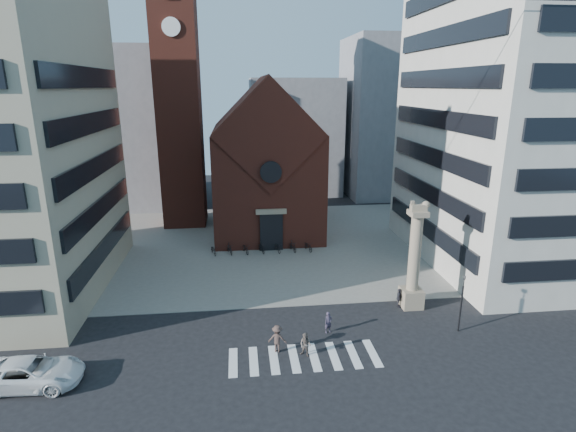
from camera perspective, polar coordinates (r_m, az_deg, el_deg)
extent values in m
plane|color=black|center=(32.84, 0.27, -14.71)|extent=(120.00, 120.00, 0.00)
cube|color=gray|center=(50.01, -2.29, -3.49)|extent=(46.00, 30.00, 0.05)
cube|color=maroon|center=(54.18, -2.84, 4.62)|extent=(12.00, 16.00, 12.00)
cube|color=#56201B|center=(53.70, -2.96, 10.99)|extent=(12.00, 15.40, 12.00)
cube|color=maroon|center=(45.41, -2.28, 10.04)|extent=(11.76, 0.50, 11.76)
cylinder|color=black|center=(45.47, -2.19, 5.59)|extent=(2.20, 0.30, 2.20)
cube|color=black|center=(47.34, -2.13, -2.11)|extent=(2.40, 0.30, 4.00)
cube|color=gray|center=(46.62, -2.15, 0.56)|extent=(3.20, 0.40, 0.50)
cube|color=maroon|center=(56.40, -13.68, 13.87)|extent=(5.00, 5.00, 30.00)
cylinder|color=white|center=(54.13, -14.63, 22.23)|extent=(2.00, 0.20, 2.00)
cube|color=beige|center=(48.43, 28.70, 13.27)|extent=(18.00, 22.00, 32.00)
cube|color=gray|center=(70.23, -20.55, 10.41)|extent=(16.00, 14.00, 22.00)
cube|color=gray|center=(73.99, 0.81, 10.11)|extent=(14.00, 12.00, 18.00)
cube|color=gray|center=(74.57, 13.69, 12.03)|extent=(16.00, 14.00, 24.00)
cube|color=gray|center=(37.38, 15.35, -9.97)|extent=(1.60, 1.60, 1.50)
cylinder|color=gray|center=(35.92, 15.79, -4.58)|extent=(0.90, 0.90, 6.00)
cube|color=gray|center=(34.95, 16.19, 0.33)|extent=(1.30, 1.30, 0.40)
cube|color=gray|center=(34.84, 16.25, 0.97)|extent=(1.20, 0.50, 0.55)
sphere|color=gray|center=(34.99, 17.11, 1.38)|extent=(0.56, 0.56, 0.56)
cube|color=gray|center=(34.56, 15.53, 1.58)|extent=(0.25, 0.15, 0.35)
cylinder|color=black|center=(34.52, 21.07, -10.95)|extent=(0.12, 0.12, 3.50)
imported|color=black|center=(33.63, 21.44, -7.68)|extent=(0.13, 0.16, 0.80)
imported|color=white|center=(31.45, -29.94, -16.89)|extent=(6.01, 2.94, 1.64)
imported|color=#3A3145|center=(32.74, 5.15, -13.30)|extent=(0.67, 0.55, 1.57)
imported|color=#63574F|center=(30.14, 2.24, -16.02)|extent=(0.99, 0.95, 1.61)
imported|color=#26262D|center=(37.02, 13.89, -10.06)|extent=(0.72, 1.00, 1.57)
imported|color=#47352F|center=(30.49, -1.37, -15.30)|extent=(1.34, 0.95, 1.88)
imported|color=black|center=(47.20, -9.43, -4.26)|extent=(1.16, 1.97, 0.98)
imported|color=black|center=(47.12, -7.43, -4.14)|extent=(1.01, 1.88, 1.09)
imported|color=black|center=(47.13, -5.41, -4.14)|extent=(1.16, 1.97, 0.98)
imported|color=black|center=(47.16, -3.40, -4.01)|extent=(1.01, 1.88, 1.09)
imported|color=black|center=(47.28, -1.40, -4.00)|extent=(1.16, 1.97, 0.98)
imported|color=black|center=(47.43, 0.59, -3.86)|extent=(1.01, 1.88, 1.09)
imported|color=black|center=(47.67, 2.56, -3.84)|extent=(1.16, 1.97, 0.98)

